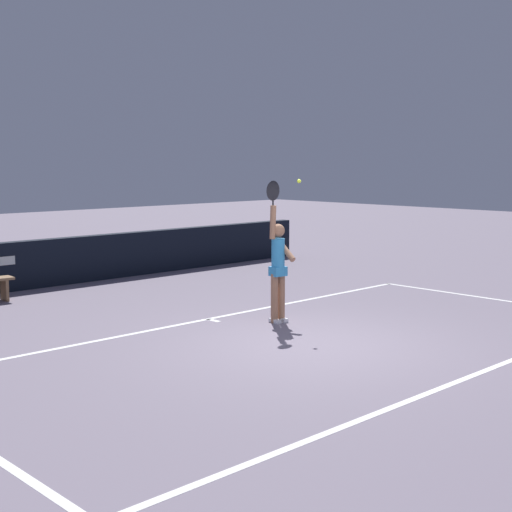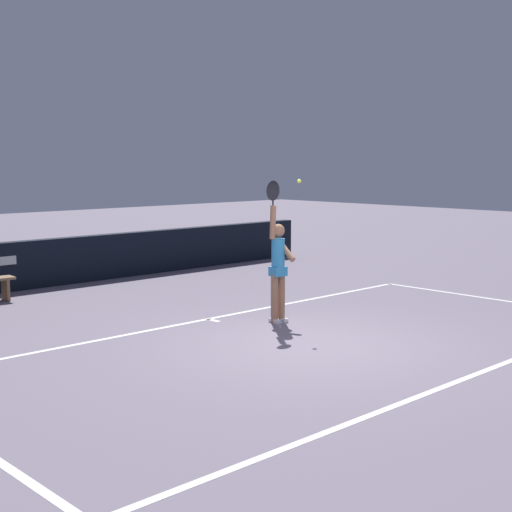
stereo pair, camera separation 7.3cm
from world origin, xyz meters
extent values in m
plane|color=slate|center=(0.00, 0.00, 0.00)|extent=(60.00, 60.00, 0.00)
cube|color=white|center=(0.00, 2.52, 0.00)|extent=(10.83, 0.10, 0.00)
cube|color=white|center=(0.00, -2.53, 0.00)|extent=(10.83, 0.10, 0.00)
cube|color=white|center=(5.42, 0.00, 0.00)|extent=(0.10, 5.15, 0.00)
cube|color=white|center=(0.00, 2.37, 0.00)|extent=(0.10, 0.30, 0.00)
cube|color=black|center=(0.00, 7.66, 0.53)|extent=(14.77, 0.28, 1.06)
cylinder|color=#A27052|center=(0.79, 1.48, 0.43)|extent=(0.13, 0.13, 0.86)
cylinder|color=#A27052|center=(0.64, 1.50, 0.43)|extent=(0.13, 0.13, 0.86)
cube|color=white|center=(0.79, 1.46, 0.04)|extent=(0.13, 0.25, 0.07)
cube|color=white|center=(0.64, 1.48, 0.04)|extent=(0.13, 0.25, 0.07)
cylinder|color=#3593D0|center=(0.72, 1.49, 1.16)|extent=(0.23, 0.23, 0.61)
cube|color=#3593D0|center=(0.72, 1.49, 0.90)|extent=(0.28, 0.25, 0.16)
sphere|color=#A27052|center=(0.72, 1.49, 1.61)|extent=(0.23, 0.23, 0.23)
cylinder|color=#A27052|center=(0.61, 1.50, 1.76)|extent=(0.13, 0.12, 0.58)
cylinder|color=#A27052|center=(0.82, 1.41, 1.27)|extent=(0.16, 0.49, 0.38)
ellipsoid|color=black|center=(0.61, 1.50, 2.29)|extent=(0.31, 0.07, 0.36)
cylinder|color=black|center=(0.61, 1.50, 2.10)|extent=(0.03, 0.03, 0.18)
sphere|color=#C8E231|center=(0.91, 1.19, 2.45)|extent=(0.07, 0.07, 0.07)
cube|color=olive|center=(-1.81, 6.70, 0.23)|extent=(0.08, 0.32, 0.46)
camera|label=1|loc=(-8.24, -7.24, 2.80)|focal=51.33mm
camera|label=2|loc=(-8.19, -7.29, 2.80)|focal=51.33mm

